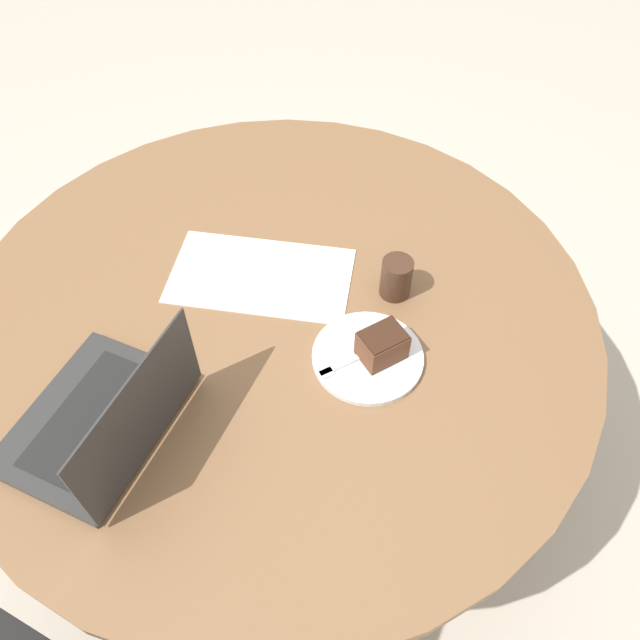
{
  "coord_description": "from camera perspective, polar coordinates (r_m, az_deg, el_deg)",
  "views": [
    {
      "loc": [
        0.23,
        0.82,
        1.74
      ],
      "look_at": [
        -0.06,
        0.1,
        0.75
      ],
      "focal_mm": 35.0,
      "sensor_mm": 36.0,
      "label": 1
    }
  ],
  "objects": [
    {
      "name": "fork",
      "position": [
        1.24,
        2.68,
        -3.8
      ],
      "size": [
        0.17,
        0.04,
        0.0
      ],
      "rotation": [
        0.0,
        0.0,
        6.38
      ],
      "color": "silver",
      "rests_on": "plate"
    },
    {
      "name": "plate",
      "position": [
        1.26,
        4.38,
        -3.38
      ],
      "size": [
        0.22,
        0.22,
        0.01
      ],
      "color": "silver",
      "rests_on": "dining_table"
    },
    {
      "name": "paper_document",
      "position": [
        1.4,
        -5.51,
        4.05
      ],
      "size": [
        0.46,
        0.4,
        0.0
      ],
      "rotation": [
        0.0,
        0.0,
        -0.55
      ],
      "color": "white",
      "rests_on": "dining_table"
    },
    {
      "name": "coffee_glass",
      "position": [
        1.34,
        6.97,
        3.86
      ],
      "size": [
        0.07,
        0.07,
        0.09
      ],
      "color": "#3D2619",
      "rests_on": "dining_table"
    },
    {
      "name": "laptop",
      "position": [
        1.21,
        -19.05,
        -8.57
      ],
      "size": [
        0.41,
        0.41,
        0.22
      ],
      "rotation": [
        0.0,
        0.0,
        3.91
      ],
      "color": "#2D2D2D",
      "rests_on": "dining_table"
    },
    {
      "name": "dining_table",
      "position": [
        1.42,
        -3.87,
        -1.33
      ],
      "size": [
        1.38,
        1.38,
        0.71
      ],
      "color": "brown",
      "rests_on": "ground_plane"
    },
    {
      "name": "cake_slice",
      "position": [
        1.23,
        5.7,
        -2.28
      ],
      "size": [
        0.1,
        0.08,
        0.07
      ],
      "rotation": [
        0.0,
        0.0,
        0.14
      ],
      "color": "brown",
      "rests_on": "plate"
    },
    {
      "name": "ground_plane",
      "position": [
        1.94,
        -2.89,
        -12.25
      ],
      "size": [
        12.0,
        12.0,
        0.0
      ],
      "primitive_type": "plane",
      "color": "#B7AD9E"
    }
  ]
}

